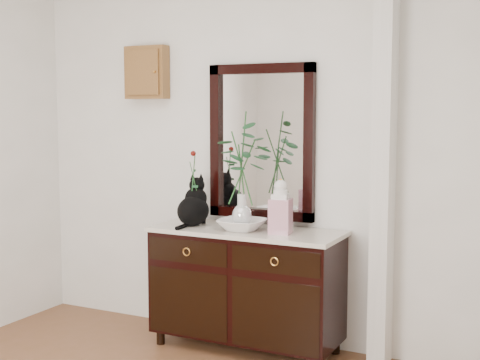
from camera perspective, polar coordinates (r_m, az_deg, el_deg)
The scene contains 10 objects.
wall_back at distance 4.81m, azimuth 0.80°, elevation 2.23°, with size 3.60×0.04×2.70m, color silver.
pilaster at distance 4.39m, azimuth 12.17°, elevation 1.72°, with size 0.12×0.20×2.70m, color silver.
sideboard at distance 4.69m, azimuth 0.55°, elevation -8.74°, with size 1.33×0.52×0.82m.
wall_mirror at distance 4.75m, azimuth 1.82°, elevation 3.26°, with size 0.80×0.06×1.10m.
key_cabinet at distance 5.20m, azimuth -7.96°, elevation 9.07°, with size 0.35×0.10×0.40m, color brown.
cat at distance 4.74m, azimuth -4.03°, elevation -1.82°, with size 0.24×0.30×0.35m, color black, non-canonical shape.
lotus_bowl at distance 4.55m, azimuth 0.16°, elevation -3.84°, with size 0.32×0.32×0.08m, color white.
vase_branches at distance 4.50m, azimuth 0.16°, elevation 0.94°, with size 0.38×0.38×0.80m, color silver, non-canonical shape.
bud_vase_rose at distance 4.73m, azimuth -4.03°, elevation -0.65°, with size 0.07×0.07×0.54m, color #265E33, non-canonical shape.
ginger_jar at distance 4.43m, azimuth 3.48°, elevation -2.22°, with size 0.14×0.14×0.37m, color white, non-canonical shape.
Camera 1 is at (2.09, -2.34, 1.67)m, focal length 50.00 mm.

